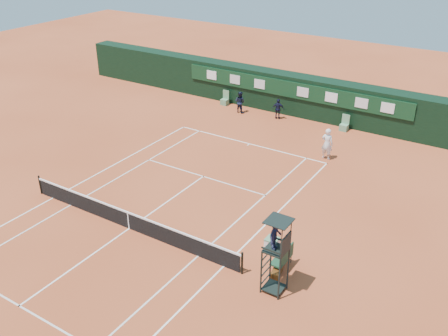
% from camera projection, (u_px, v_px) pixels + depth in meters
% --- Properties ---
extents(ground, '(90.00, 90.00, 0.00)m').
position_uv_depth(ground, '(129.00, 229.00, 24.42)').
color(ground, '#BE532D').
rests_on(ground, ground).
extents(court_lines, '(11.05, 23.85, 0.01)m').
position_uv_depth(court_lines, '(129.00, 228.00, 24.42)').
color(court_lines, white).
rests_on(court_lines, ground).
extents(tennis_net, '(12.90, 0.10, 1.10)m').
position_uv_depth(tennis_net, '(128.00, 220.00, 24.19)').
color(tennis_net, black).
rests_on(tennis_net, ground).
extents(back_wall, '(40.00, 1.65, 3.00)m').
position_uv_depth(back_wall, '(295.00, 94.00, 37.82)').
color(back_wall, black).
rests_on(back_wall, ground).
extents(linesman_chair_left, '(0.55, 0.50, 1.15)m').
position_uv_depth(linesman_chair_left, '(225.00, 101.00, 40.03)').
color(linesman_chair_left, '#5C8C62').
rests_on(linesman_chair_left, ground).
extents(linesman_chair_right, '(0.55, 0.50, 1.15)m').
position_uv_depth(linesman_chair_right, '(344.00, 126.00, 35.28)').
color(linesman_chair_right, '#5F916D').
rests_on(linesman_chair_right, ground).
extents(umpire_chair, '(0.96, 0.95, 3.42)m').
position_uv_depth(umpire_chair, '(276.00, 241.00, 19.31)').
color(umpire_chair, black).
rests_on(umpire_chair, ground).
extents(player_bench, '(0.56, 1.20, 1.10)m').
position_uv_depth(player_bench, '(284.00, 257.00, 21.42)').
color(player_bench, '#193E27').
rests_on(player_bench, ground).
extents(tennis_bag, '(0.48, 0.84, 0.30)m').
position_uv_depth(tennis_bag, '(277.00, 272.00, 21.23)').
color(tennis_bag, black).
rests_on(tennis_bag, ground).
extents(cooler, '(0.57, 0.57, 0.65)m').
position_uv_depth(cooler, '(272.00, 244.00, 22.71)').
color(cooler, white).
rests_on(cooler, ground).
extents(tennis_ball, '(0.07, 0.07, 0.07)m').
position_uv_depth(tennis_ball, '(278.00, 181.00, 28.63)').
color(tennis_ball, '#D3EF37').
rests_on(tennis_ball, ground).
extents(player, '(0.77, 0.53, 2.04)m').
position_uv_depth(player, '(327.00, 144.00, 30.89)').
color(player, white).
rests_on(player, ground).
extents(ball_kid_left, '(0.84, 0.67, 1.67)m').
position_uv_depth(ball_kid_left, '(240.00, 102.00, 38.25)').
color(ball_kid_left, black).
rests_on(ball_kid_left, ground).
extents(ball_kid_right, '(0.98, 0.61, 1.55)m').
position_uv_depth(ball_kid_right, '(278.00, 109.00, 37.07)').
color(ball_kid_right, black).
rests_on(ball_kid_right, ground).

